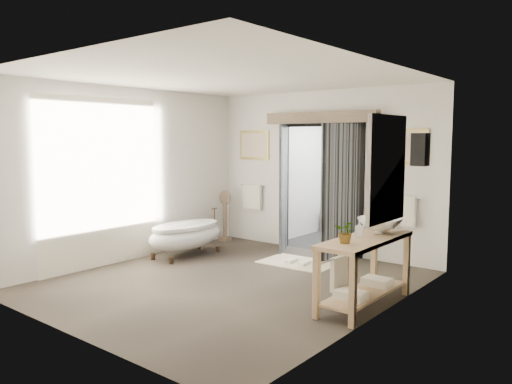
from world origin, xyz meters
The scene contains 13 objects.
ground_plane centered at (0.00, 0.00, 0.00)m, with size 5.00×5.00×0.00m, color #4A4135.
room_shell centered at (-0.04, -0.12, 1.86)m, with size 4.52×5.02×2.91m.
shower_room centered at (0.00, 3.99, 0.91)m, with size 2.22×2.01×2.51m.
back_wall_dressing centered at (0.00, 2.32, 1.56)m, with size 3.82×0.76×2.52m.
clawfoot_tub centered at (-1.67, 0.72, 0.37)m, with size 0.70×1.57×0.77m.
vanity centered at (1.95, 0.25, 0.51)m, with size 0.57×1.60×0.85m.
pedestal_mirror centered at (-2.01, 2.12, 0.44)m, with size 0.30×0.20×1.02m.
rug centered at (0.16, 1.52, 0.01)m, with size 1.20×0.80×0.01m, color beige.
slippers centered at (0.21, 1.44, 0.04)m, with size 0.39×0.29×0.05m.
basin centered at (1.97, 0.66, 0.95)m, with size 0.57×0.57×0.20m, color white.
plant centered at (1.94, -0.17, 0.98)m, with size 0.24×0.21×0.27m, color gray.
soap_bottle_a centered at (1.89, 0.26, 0.95)m, with size 0.09×0.09×0.21m, color gray.
soap_bottle_b centered at (1.89, 0.83, 0.93)m, with size 0.13×0.13×0.17m, color gray.
Camera 1 is at (4.66, -5.21, 2.05)m, focal length 35.00 mm.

